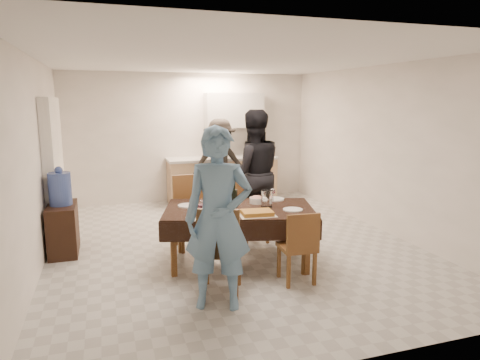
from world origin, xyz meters
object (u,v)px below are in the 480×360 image
at_px(microwave, 260,149).
at_px(person_near, 218,219).
at_px(console, 63,229).
at_px(wine_bottle, 234,195).
at_px(person_kitchen, 220,163).
at_px(savoury_tart, 257,213).
at_px(person_far, 253,174).
at_px(water_pitcher, 267,199).
at_px(dining_table, 239,211).
at_px(water_jug, 60,189).

xyz_separation_m(microwave, person_near, (-2.08, -4.43, -0.14)).
relative_size(console, wine_bottle, 2.25).
bearing_deg(wine_bottle, person_kitchen, 78.40).
distance_m(savoury_tart, person_far, 1.51).
bearing_deg(water_pitcher, dining_table, 171.87).
distance_m(savoury_tart, person_kitchen, 3.34).
xyz_separation_m(microwave, person_kitchen, (-0.99, -0.45, -0.20)).
xyz_separation_m(person_far, person_kitchen, (-0.01, 1.88, -0.11)).
bearing_deg(console, wine_bottle, -25.68).
height_order(console, water_jug, water_jug).
bearing_deg(person_far, savoury_tart, 78.22).
height_order(microwave, person_kitchen, person_kitchen).
bearing_deg(person_far, wine_bottle, 64.72).
xyz_separation_m(water_jug, person_kitchen, (2.71, 1.86, -0.04)).
bearing_deg(person_near, person_far, 81.78).
xyz_separation_m(console, water_jug, (0.00, 0.00, 0.56)).
xyz_separation_m(dining_table, savoury_tart, (0.10, -0.38, 0.06)).
bearing_deg(water_jug, person_far, -0.43).
bearing_deg(person_near, dining_table, 81.78).
height_order(dining_table, person_far, person_far).
bearing_deg(person_near, water_jug, 146.84).
xyz_separation_m(person_near, person_far, (1.10, 2.10, 0.05)).
bearing_deg(water_jug, person_near, -52.58).
height_order(microwave, person_far, person_far).
bearing_deg(person_far, water_jug, 5.25).
distance_m(dining_table, console, 2.45).
relative_size(savoury_tart, microwave, 0.80).
bearing_deg(console, water_pitcher, -23.95).
bearing_deg(person_kitchen, water_jug, -145.58).
bearing_deg(water_pitcher, person_near, -131.99).
xyz_separation_m(dining_table, person_far, (0.55, 1.05, 0.27)).
distance_m(wine_bottle, person_near, 1.21).
relative_size(console, person_far, 0.38).
height_order(wine_bottle, person_far, person_far).
distance_m(microwave, person_near, 4.89).
distance_m(wine_bottle, person_kitchen, 2.94).
relative_size(console, person_kitchen, 0.43).
xyz_separation_m(water_jug, microwave, (3.70, 2.31, 0.16)).
xyz_separation_m(savoury_tart, person_far, (0.45, 1.43, 0.21)).
bearing_deg(wine_bottle, savoury_tart, -70.77).
distance_m(water_jug, person_far, 2.72).
xyz_separation_m(wine_bottle, person_kitchen, (0.59, 2.88, -0.03)).
relative_size(console, water_pitcher, 3.38).
distance_m(dining_table, person_far, 1.22).
relative_size(water_jug, person_far, 0.23).
xyz_separation_m(water_jug, water_pitcher, (2.52, -1.12, -0.06)).
xyz_separation_m(dining_table, wine_bottle, (-0.05, 0.05, 0.20)).
bearing_deg(water_jug, water_pitcher, -23.95).
bearing_deg(person_kitchen, console, -145.58).
bearing_deg(person_far, person_kitchen, -84.04).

